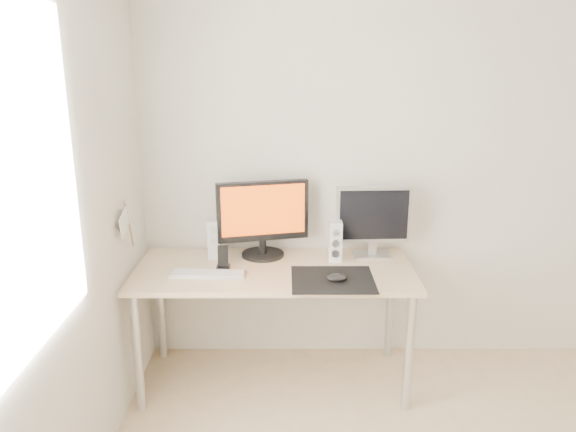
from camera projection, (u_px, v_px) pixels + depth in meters
name	position (u px, v px, depth m)	size (l,w,h in m)	color
wall_back	(426.00, 167.00, 3.44)	(3.50, 3.50, 0.00)	white
wall_left	(2.00, 274.00, 1.75)	(3.50, 3.50, 0.00)	white
mousepad	(333.00, 280.00, 3.06)	(0.45, 0.40, 0.00)	black
mouse	(337.00, 278.00, 3.02)	(0.11, 0.07, 0.04)	black
desk	(274.00, 280.00, 3.25)	(1.60, 0.70, 0.73)	#D1B587
main_monitor	(263.00, 216.00, 3.35)	(0.55, 0.31, 0.47)	black
second_monitor	(373.00, 218.00, 3.35)	(0.45, 0.17, 0.43)	silver
speaker_left	(215.00, 239.00, 3.36)	(0.08, 0.09, 0.24)	silver
speaker_right	(335.00, 241.00, 3.32)	(0.08, 0.09, 0.24)	white
keyboard	(208.00, 274.00, 3.12)	(0.43, 0.14, 0.02)	silver
phone_dock	(223.00, 261.00, 3.21)	(0.08, 0.07, 0.14)	black
pennant	(126.00, 222.00, 3.00)	(0.01, 0.23, 0.29)	#A57F54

